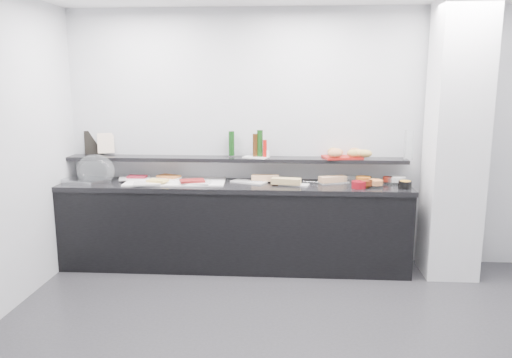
# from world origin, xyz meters

# --- Properties ---
(ground) EXTENTS (5.00, 5.00, 0.00)m
(ground) POSITION_xyz_m (0.00, 0.00, 0.00)
(ground) COLOR #2D2D30
(ground) RESTS_ON ground
(back_wall) EXTENTS (5.00, 0.02, 2.70)m
(back_wall) POSITION_xyz_m (0.00, 2.00, 1.35)
(back_wall) COLOR silver
(back_wall) RESTS_ON ground
(column) EXTENTS (0.50, 0.50, 2.70)m
(column) POSITION_xyz_m (1.50, 1.65, 1.35)
(column) COLOR white
(column) RESTS_ON ground
(buffet_cabinet) EXTENTS (3.60, 0.60, 0.85)m
(buffet_cabinet) POSITION_xyz_m (-0.70, 1.70, 0.42)
(buffet_cabinet) COLOR black
(buffet_cabinet) RESTS_ON ground
(counter_top) EXTENTS (3.62, 0.62, 0.05)m
(counter_top) POSITION_xyz_m (-0.70, 1.70, 0.88)
(counter_top) COLOR black
(counter_top) RESTS_ON buffet_cabinet
(wall_shelf) EXTENTS (3.60, 0.25, 0.04)m
(wall_shelf) POSITION_xyz_m (-0.70, 1.88, 1.13)
(wall_shelf) COLOR black
(wall_shelf) RESTS_ON back_wall
(cloche_base) EXTENTS (0.53, 0.45, 0.04)m
(cloche_base) POSITION_xyz_m (-2.27, 1.67, 0.92)
(cloche_base) COLOR #AEB1B5
(cloche_base) RESTS_ON counter_top
(cloche_dome) EXTENTS (0.45, 0.33, 0.34)m
(cloche_dome) POSITION_xyz_m (-2.15, 1.68, 1.03)
(cloche_dome) COLOR silver
(cloche_dome) RESTS_ON cloche_base
(linen_runner) EXTENTS (1.06, 0.55, 0.01)m
(linen_runner) POSITION_xyz_m (-1.31, 1.73, 0.91)
(linen_runner) COLOR white
(linen_runner) RESTS_ON counter_top
(platter_meat_a) EXTENTS (0.37, 0.30, 0.01)m
(platter_meat_a) POSITION_xyz_m (-1.78, 1.81, 0.92)
(platter_meat_a) COLOR white
(platter_meat_a) RESTS_ON linen_runner
(food_meat_a) EXTENTS (0.20, 0.12, 0.02)m
(food_meat_a) POSITION_xyz_m (-1.75, 1.80, 0.94)
(food_meat_a) COLOR maroon
(food_meat_a) RESTS_ON platter_meat_a
(platter_salmon) EXTENTS (0.32, 0.24, 0.01)m
(platter_salmon) POSITION_xyz_m (-1.44, 1.82, 0.92)
(platter_salmon) COLOR white
(platter_salmon) RESTS_ON linen_runner
(food_salmon) EXTENTS (0.26, 0.23, 0.02)m
(food_salmon) POSITION_xyz_m (-1.42, 1.85, 0.94)
(food_salmon) COLOR orange
(food_salmon) RESTS_ON platter_salmon
(platter_cheese) EXTENTS (0.31, 0.24, 0.01)m
(platter_cheese) POSITION_xyz_m (-1.57, 1.54, 0.92)
(platter_cheese) COLOR white
(platter_cheese) RESTS_ON linen_runner
(food_cheese) EXTENTS (0.23, 0.18, 0.02)m
(food_cheese) POSITION_xyz_m (-1.47, 1.59, 0.94)
(food_cheese) COLOR #F7CF60
(food_cheese) RESTS_ON platter_cheese
(platter_meat_b) EXTENTS (0.31, 0.22, 0.01)m
(platter_meat_b) POSITION_xyz_m (-1.08, 1.62, 0.92)
(platter_meat_b) COLOR white
(platter_meat_b) RESTS_ON linen_runner
(food_meat_b) EXTENTS (0.28, 0.23, 0.02)m
(food_meat_b) POSITION_xyz_m (-1.12, 1.61, 0.94)
(food_meat_b) COLOR maroon
(food_meat_b) RESTS_ON platter_meat_b
(sandwich_plate_left) EXTENTS (0.40, 0.30, 0.01)m
(sandwich_plate_left) POSITION_xyz_m (-0.55, 1.76, 0.91)
(sandwich_plate_left) COLOR silver
(sandwich_plate_left) RESTS_ON counter_top
(sandwich_food_left) EXTENTS (0.29, 0.11, 0.06)m
(sandwich_food_left) POSITION_xyz_m (-0.38, 1.81, 0.94)
(sandwich_food_left) COLOR tan
(sandwich_food_left) RESTS_ON sandwich_plate_left
(tongs_left) EXTENTS (0.16, 0.01, 0.01)m
(tongs_left) POSITION_xyz_m (-0.48, 1.74, 0.92)
(tongs_left) COLOR silver
(tongs_left) RESTS_ON sandwich_plate_left
(sandwich_plate_mid) EXTENTS (0.32, 0.19, 0.01)m
(sandwich_plate_mid) POSITION_xyz_m (-0.08, 1.66, 0.91)
(sandwich_plate_mid) COLOR white
(sandwich_plate_mid) RESTS_ON counter_top
(sandwich_food_mid) EXTENTS (0.31, 0.16, 0.06)m
(sandwich_food_mid) POSITION_xyz_m (-0.15, 1.64, 0.94)
(sandwich_food_mid) COLOR tan
(sandwich_food_mid) RESTS_ON sandwich_plate_mid
(tongs_mid) EXTENTS (0.16, 0.02, 0.01)m
(tongs_mid) POSITION_xyz_m (-0.21, 1.66, 0.92)
(tongs_mid) COLOR #ABADB2
(tongs_mid) RESTS_ON sandwich_plate_mid
(sandwich_plate_right) EXTENTS (0.34, 0.24, 0.01)m
(sandwich_plate_right) POSITION_xyz_m (0.34, 1.81, 0.91)
(sandwich_plate_right) COLOR silver
(sandwich_plate_right) RESTS_ON counter_top
(sandwich_food_right) EXTENTS (0.30, 0.21, 0.06)m
(sandwich_food_right) POSITION_xyz_m (0.33, 1.79, 0.94)
(sandwich_food_right) COLOR tan
(sandwich_food_right) RESTS_ON sandwich_plate_right
(tongs_right) EXTENTS (0.16, 0.04, 0.01)m
(tongs_right) POSITION_xyz_m (0.10, 1.75, 0.92)
(tongs_right) COLOR silver
(tongs_right) RESTS_ON sandwich_plate_right
(bowl_glass_fruit) EXTENTS (0.21, 0.21, 0.07)m
(bowl_glass_fruit) POSITION_xyz_m (0.51, 1.83, 0.94)
(bowl_glass_fruit) COLOR white
(bowl_glass_fruit) RESTS_ON counter_top
(fill_glass_fruit) EXTENTS (0.17, 0.17, 0.05)m
(fill_glass_fruit) POSITION_xyz_m (0.64, 1.80, 0.95)
(fill_glass_fruit) COLOR orange
(fill_glass_fruit) RESTS_ON bowl_glass_fruit
(bowl_black_jam) EXTENTS (0.16, 0.16, 0.07)m
(bowl_black_jam) POSITION_xyz_m (0.66, 1.82, 0.94)
(bowl_black_jam) COLOR black
(bowl_black_jam) RESTS_ON counter_top
(fill_black_jam) EXTENTS (0.13, 0.13, 0.05)m
(fill_black_jam) POSITION_xyz_m (0.90, 1.81, 0.95)
(fill_black_jam) COLOR #61170D
(fill_black_jam) RESTS_ON bowl_black_jam
(bowl_glass_cream) EXTENTS (0.21, 0.21, 0.07)m
(bowl_glass_cream) POSITION_xyz_m (0.98, 1.78, 0.94)
(bowl_glass_cream) COLOR white
(bowl_glass_cream) RESTS_ON counter_top
(fill_glass_cream) EXTENTS (0.22, 0.22, 0.05)m
(fill_glass_cream) POSITION_xyz_m (0.99, 1.82, 0.95)
(fill_glass_cream) COLOR white
(fill_glass_cream) RESTS_ON bowl_glass_cream
(bowl_red_jam) EXTENTS (0.18, 0.18, 0.07)m
(bowl_red_jam) POSITION_xyz_m (0.57, 1.56, 0.94)
(bowl_red_jam) COLOR maroon
(bowl_red_jam) RESTS_ON counter_top
(fill_red_jam) EXTENTS (0.15, 0.15, 0.05)m
(fill_red_jam) POSITION_xyz_m (0.65, 1.60, 0.95)
(fill_red_jam) COLOR #5C220D
(fill_red_jam) RESTS_ON bowl_red_jam
(bowl_glass_salmon) EXTENTS (0.20, 0.20, 0.07)m
(bowl_glass_salmon) POSITION_xyz_m (0.74, 1.62, 0.94)
(bowl_glass_salmon) COLOR white
(bowl_glass_salmon) RESTS_ON counter_top
(fill_glass_salmon) EXTENTS (0.17, 0.17, 0.05)m
(fill_glass_salmon) POSITION_xyz_m (0.74, 1.63, 0.95)
(fill_glass_salmon) COLOR orange
(fill_glass_salmon) RESTS_ON bowl_glass_salmon
(bowl_black_fruit) EXTENTS (0.15, 0.15, 0.07)m
(bowl_black_fruit) POSITION_xyz_m (1.02, 1.58, 0.94)
(bowl_black_fruit) COLOR black
(bowl_black_fruit) RESTS_ON counter_top
(fill_black_fruit) EXTENTS (0.11, 0.11, 0.05)m
(fill_black_fruit) POSITION_xyz_m (1.03, 1.60, 0.95)
(fill_black_fruit) COLOR orange
(fill_black_fruit) RESTS_ON bowl_black_fruit
(framed_print) EXTENTS (0.22, 0.14, 0.26)m
(framed_print) POSITION_xyz_m (-2.28, 2.00, 1.28)
(framed_print) COLOR black
(framed_print) RESTS_ON wall_shelf
(print_art) EXTENTS (0.18, 0.11, 0.22)m
(print_art) POSITION_xyz_m (-2.13, 1.96, 1.28)
(print_art) COLOR beige
(print_art) RESTS_ON framed_print
(condiment_tray) EXTENTS (0.29, 0.24, 0.01)m
(condiment_tray) POSITION_xyz_m (-0.48, 1.86, 1.16)
(condiment_tray) COLOR white
(condiment_tray) RESTS_ON wall_shelf
(bottle_green_a) EXTENTS (0.07, 0.07, 0.26)m
(bottle_green_a) POSITION_xyz_m (-0.75, 1.93, 1.29)
(bottle_green_a) COLOR #103C10
(bottle_green_a) RESTS_ON condiment_tray
(bottle_brown) EXTENTS (0.07, 0.07, 0.24)m
(bottle_brown) POSITION_xyz_m (-0.48, 1.87, 1.28)
(bottle_brown) COLOR #3D210B
(bottle_brown) RESTS_ON condiment_tray
(bottle_green_b) EXTENTS (0.08, 0.08, 0.28)m
(bottle_green_b) POSITION_xyz_m (-0.44, 1.87, 1.30)
(bottle_green_b) COLOR #123B10
(bottle_green_b) RESTS_ON condiment_tray
(bottle_hot) EXTENTS (0.04, 0.04, 0.18)m
(bottle_hot) POSITION_xyz_m (-0.38, 1.85, 1.25)
(bottle_hot) COLOR #AE120C
(bottle_hot) RESTS_ON condiment_tray
(shaker_salt) EXTENTS (0.04, 0.04, 0.07)m
(shaker_salt) POSITION_xyz_m (-0.45, 1.91, 1.20)
(shaker_salt) COLOR white
(shaker_salt) RESTS_ON condiment_tray
(shaker_pepper) EXTENTS (0.04, 0.04, 0.07)m
(shaker_pepper) POSITION_xyz_m (-0.35, 1.85, 1.20)
(shaker_pepper) COLOR white
(shaker_pepper) RESTS_ON condiment_tray
(bread_tray) EXTENTS (0.43, 0.34, 0.02)m
(bread_tray) POSITION_xyz_m (0.43, 1.89, 1.16)
(bread_tray) COLOR #A41611
(bread_tray) RESTS_ON wall_shelf
(bread_roll_nw) EXTENTS (0.14, 0.11, 0.08)m
(bread_roll_nw) POSITION_xyz_m (0.34, 1.96, 1.21)
(bread_roll_nw) COLOR #B07E43
(bread_roll_nw) RESTS_ON bread_tray
(bread_roll_ne) EXTENTS (0.15, 0.12, 0.08)m
(bread_roll_ne) POSITION_xyz_m (0.56, 1.96, 1.21)
(bread_roll_ne) COLOR #B27044
(bread_roll_ne) RESTS_ON bread_tray
(bread_roll_sw) EXTENTS (0.16, 0.11, 0.08)m
(bread_roll_sw) POSITION_xyz_m (0.34, 1.78, 1.21)
(bread_roll_sw) COLOR #B57345
(bread_roll_sw) RESTS_ON bread_tray
(bread_roll_s) EXTENTS (0.12, 0.08, 0.08)m
(bread_roll_s) POSITION_xyz_m (0.53, 1.83, 1.21)
(bread_roll_s) COLOR tan
(bread_roll_s) RESTS_ON bread_tray
(bread_roll_se) EXTENTS (0.18, 0.15, 0.08)m
(bread_roll_se) POSITION_xyz_m (0.65, 1.83, 1.21)
(bread_roll_se) COLOR tan
(bread_roll_se) RESTS_ON bread_tray
(bread_roll_midw) EXTENTS (0.17, 0.14, 0.08)m
(bread_roll_midw) POSITION_xyz_m (0.37, 1.91, 1.21)
(bread_roll_midw) COLOR #CE854E
(bread_roll_midw) RESTS_ON bread_tray
(bread_roll_mide) EXTENTS (0.15, 0.10, 0.08)m
(bread_roll_mide) POSITION_xyz_m (0.59, 1.85, 1.21)
(bread_roll_mide) COLOR #D7A352
(bread_roll_mide) RESTS_ON bread_tray
(carafe) EXTENTS (0.11, 0.11, 0.30)m
(carafe) POSITION_xyz_m (1.10, 1.84, 1.30)
(carafe) COLOR white
(carafe) RESTS_ON wall_shelf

